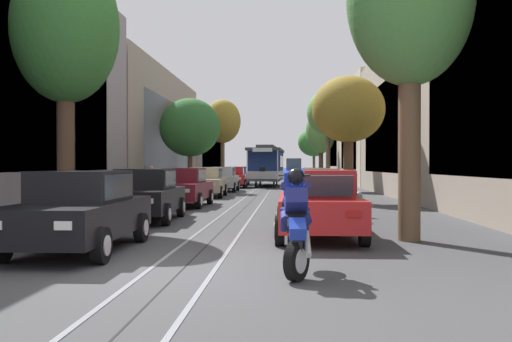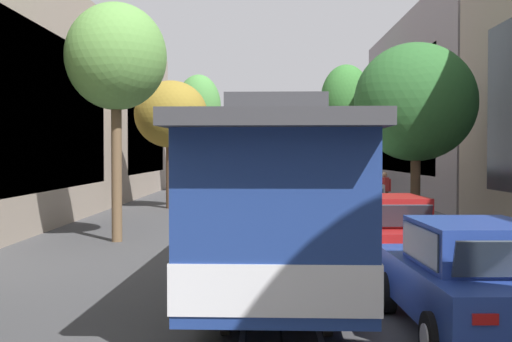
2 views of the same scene
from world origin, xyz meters
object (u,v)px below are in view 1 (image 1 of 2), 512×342
street_tree_kerb_right_near (410,2)px  parked_car_brown_mid_right (309,185)px  street_tree_kerb_right_mid (328,113)px  parked_car_beige_fourth_left (206,182)px  street_tree_kerb_right_far (314,142)px  street_tree_kerb_right_second (348,110)px  parked_car_silver_fifth_left (222,179)px  motorcycle_with_rider (295,214)px  parked_car_red_near_right (318,204)px  parked_car_black_second_left (145,195)px  parked_car_maroon_mid_left (184,187)px  parked_car_black_near_left (80,211)px  pedestrian_on_left_pavement (151,181)px  street_tree_kerb_right_fourth (321,131)px  parked_car_blue_far_left (237,176)px  parked_car_red_sixth_left (233,177)px  street_tree_kerb_left_near (65,31)px  street_tree_kerb_left_second (190,128)px  parked_car_grey_second_right (312,192)px  street_tree_kerb_left_mid (223,122)px  fire_hydrant (359,204)px  cable_car_trolley (267,166)px

street_tree_kerb_right_near → parked_car_brown_mid_right: bearing=98.7°
parked_car_brown_mid_right → street_tree_kerb_right_near: size_ratio=0.59×
street_tree_kerb_right_mid → parked_car_brown_mid_right: bearing=-98.1°
parked_car_beige_fourth_left → street_tree_kerb_right_far: (7.24, 31.48, 3.41)m
street_tree_kerb_right_second → parked_car_beige_fourth_left: bearing=151.2°
parked_car_silver_fifth_left → motorcycle_with_rider: size_ratio=2.34×
parked_car_red_near_right → street_tree_kerb_right_near: 4.97m
parked_car_silver_fifth_left → street_tree_kerb_right_far: size_ratio=0.75×
parked_car_black_second_left → street_tree_kerb_right_near: bearing=-29.4°
parked_car_red_near_right → street_tree_kerb_right_near: bearing=-9.6°
street_tree_kerb_right_near → parked_car_maroon_mid_left: bearing=125.5°
parked_car_black_near_left → pedestrian_on_left_pavement: (-2.57, 15.72, 0.15)m
street_tree_kerb_right_mid → street_tree_kerb_right_fourth: (0.24, 11.77, -0.48)m
street_tree_kerb_right_fourth → parked_car_silver_fifth_left: bearing=-118.0°
street_tree_kerb_right_mid → street_tree_kerb_right_far: 23.73m
parked_car_black_near_left → street_tree_kerb_right_mid: (6.78, 26.14, 4.37)m
parked_car_blue_far_left → street_tree_kerb_right_second: (7.07, -21.59, 3.39)m
parked_car_red_sixth_left → street_tree_kerb_left_near: 26.41m
street_tree_kerb_right_second → motorcycle_with_rider: 17.10m
street_tree_kerb_right_near → pedestrian_on_left_pavement: size_ratio=4.45×
street_tree_kerb_right_far → parked_car_red_sixth_left: bearing=-109.9°
parked_car_black_second_left → street_tree_kerb_left_second: street_tree_kerb_left_second is taller
street_tree_kerb_left_near → street_tree_kerb_left_second: size_ratio=1.30×
parked_car_maroon_mid_left → street_tree_kerb_right_far: size_ratio=0.76×
parked_car_beige_fourth_left → street_tree_kerb_right_mid: size_ratio=0.66×
parked_car_black_second_left → pedestrian_on_left_pavement: size_ratio=2.63×
parked_car_black_second_left → parked_car_grey_second_right: 5.38m
parked_car_grey_second_right → street_tree_kerb_left_second: bearing=113.2°
parked_car_brown_mid_right → street_tree_kerb_left_second: 12.84m
parked_car_black_second_left → pedestrian_on_left_pavement: (-2.33, 9.86, 0.15)m
parked_car_maroon_mid_left → street_tree_kerb_left_near: 8.73m
parked_car_maroon_mid_left → street_tree_kerb_right_second: size_ratio=0.76×
street_tree_kerb_left_mid → street_tree_kerb_right_second: bearing=-72.1°
parked_car_beige_fourth_left → parked_car_silver_fifth_left: size_ratio=1.01×
parked_car_blue_far_left → fire_hydrant: (6.64, -28.67, -0.38)m
street_tree_kerb_left_near → pedestrian_on_left_pavement: street_tree_kerb_left_near is taller
street_tree_kerb_left_near → cable_car_trolley: 29.91m
parked_car_red_sixth_left → parked_car_red_near_right: size_ratio=1.01×
parked_car_red_near_right → parked_car_brown_mid_right: (0.21, 11.42, 0.00)m
parked_car_silver_fifth_left → street_tree_kerb_right_far: (7.11, 25.42, 3.41)m
parked_car_brown_mid_right → street_tree_kerb_left_second: bearing=125.1°
parked_car_red_near_right → parked_car_silver_fifth_left: bearing=102.5°
parked_car_black_second_left → parked_car_brown_mid_right: 9.39m
parked_car_red_sixth_left → cable_car_trolley: size_ratio=0.48×
parked_car_brown_mid_right → street_tree_kerb_right_second: size_ratio=0.77×
street_tree_kerb_right_mid → cable_car_trolley: 9.61m
parked_car_silver_fifth_left → motorcycle_with_rider: motorcycle_with_rider is taller
parked_car_red_near_right → parked_car_brown_mid_right: same height
parked_car_maroon_mid_left → cable_car_trolley: cable_car_trolley is taller
parked_car_red_near_right → street_tree_kerb_left_mid: size_ratio=0.53×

